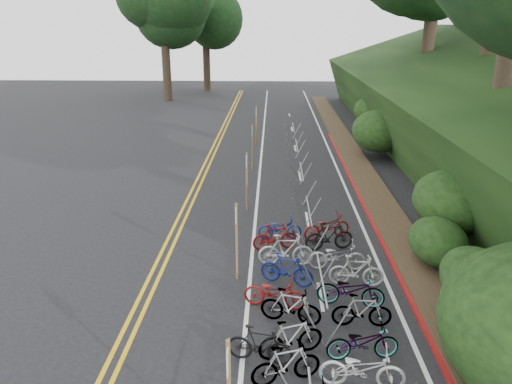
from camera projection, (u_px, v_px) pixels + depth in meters
road_markings at (247, 218)px, 20.33m from camera, size 7.47×80.00×0.01m
red_curb at (364, 202)px, 21.96m from camera, size 0.25×28.00×0.10m
embankment at (477, 117)px, 27.57m from camera, size 14.30×48.14×9.11m
bike_racks_rest at (301, 177)px, 22.73m from camera, size 1.14×23.00×1.17m
signposts_rest at (250, 159)px, 23.57m from camera, size 0.08×18.40×2.50m
bike_front at (260, 345)px, 11.55m from camera, size 0.79×1.65×0.95m
bike_valet at (321, 312)px, 12.82m from camera, size 3.23×13.07×1.09m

